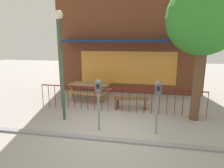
% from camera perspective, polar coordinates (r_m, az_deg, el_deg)
% --- Properties ---
extents(ground, '(40.00, 40.00, 0.00)m').
position_cam_1_polar(ground, '(6.13, -0.55, -13.77)').
color(ground, '#A09893').
extents(pub_storefront, '(7.69, 1.35, 5.63)m').
position_cam_1_polar(pub_storefront, '(10.31, 4.79, 12.96)').
color(pub_storefront, '#401B0D').
rests_on(pub_storefront, ground).
extents(patio_fence_front, '(6.48, 0.04, 0.97)m').
position_cam_1_polar(patio_fence_front, '(7.48, 2.00, -3.41)').
color(patio_fence_front, maroon).
rests_on(patio_fence_front, ground).
extents(picnic_table_left, '(1.98, 1.60, 0.79)m').
position_cam_1_polar(picnic_table_left, '(9.10, -6.75, -0.91)').
color(picnic_table_left, '#9B774B').
rests_on(picnic_table_left, ground).
extents(patio_bench, '(1.43, 0.47, 0.48)m').
position_cam_1_polar(patio_bench, '(7.90, 5.68, -4.93)').
color(patio_bench, brown).
rests_on(patio_bench, ground).
extents(parking_meter_near, '(0.18, 0.17, 1.61)m').
position_cam_1_polar(parking_meter_near, '(5.77, -4.04, -2.25)').
color(parking_meter_near, slate).
rests_on(parking_meter_near, ground).
extents(parking_meter_far, '(0.18, 0.17, 1.62)m').
position_cam_1_polar(parking_meter_far, '(5.69, 13.46, -2.74)').
color(parking_meter_far, slate).
rests_on(parking_meter_far, ground).
extents(street_tree, '(2.39, 2.39, 4.64)m').
position_cam_1_polar(street_tree, '(7.09, 25.46, 16.96)').
color(street_tree, brown).
rests_on(street_tree, ground).
extents(street_lamp, '(0.28, 0.28, 3.67)m').
position_cam_1_polar(street_lamp, '(6.65, -14.95, 9.58)').
color(street_lamp, '#2B4D36').
rests_on(street_lamp, ground).
extents(curb_edge, '(10.76, 0.20, 0.11)m').
position_cam_1_polar(curb_edge, '(5.65, -1.69, -16.24)').
color(curb_edge, gray).
rests_on(curb_edge, ground).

